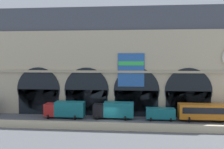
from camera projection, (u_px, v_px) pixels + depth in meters
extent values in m
plane|color=#54565B|center=(109.00, 123.00, 41.75)|extent=(200.00, 200.00, 0.00)
cube|color=#BCAD8C|center=(106.00, 126.00, 37.39)|extent=(90.00, 0.70, 1.17)
cube|color=#BCAD8C|center=(112.00, 73.00, 48.26)|extent=(51.02, 4.27, 16.72)
cube|color=#424751|center=(112.00, 20.00, 47.83)|extent=(51.02, 3.67, 4.65)
cube|color=black|center=(39.00, 102.00, 47.85)|extent=(8.39, 0.20, 5.08)
cylinder|color=black|center=(38.00, 89.00, 47.67)|extent=(8.83, 0.20, 8.83)
cube|color=black|center=(87.00, 103.00, 46.94)|extent=(8.39, 0.20, 5.08)
cylinder|color=black|center=(86.00, 90.00, 46.77)|extent=(8.83, 0.20, 8.83)
cube|color=black|center=(136.00, 103.00, 46.04)|extent=(8.39, 0.20, 5.08)
cylinder|color=black|center=(136.00, 90.00, 45.86)|extent=(8.83, 0.20, 8.83)
cube|color=black|center=(188.00, 104.00, 45.13)|extent=(8.39, 0.20, 5.08)
cylinder|color=black|center=(188.00, 91.00, 44.96)|extent=(8.83, 0.20, 8.83)
cube|color=#2659A5|center=(131.00, 70.00, 45.57)|extent=(5.10, 0.12, 6.42)
cube|color=green|center=(131.00, 63.00, 45.40)|extent=(4.89, 0.04, 0.80)
cube|color=tan|center=(111.00, 72.00, 45.97)|extent=(51.02, 0.50, 0.44)
cube|color=red|center=(51.00, 109.00, 45.13)|extent=(2.00, 2.30, 2.30)
cube|color=#19727A|center=(70.00, 109.00, 44.77)|extent=(5.50, 2.30, 2.70)
cylinder|color=black|center=(48.00, 117.00, 44.19)|extent=(0.28, 0.84, 0.84)
cylinder|color=black|center=(52.00, 114.00, 46.24)|extent=(0.28, 0.84, 0.84)
cylinder|color=black|center=(75.00, 117.00, 43.72)|extent=(0.28, 0.84, 0.84)
cylinder|color=black|center=(78.00, 115.00, 45.77)|extent=(0.28, 0.84, 0.84)
cube|color=black|center=(99.00, 110.00, 44.56)|extent=(2.00, 2.30, 2.30)
cube|color=#19727A|center=(119.00, 109.00, 44.20)|extent=(5.50, 2.30, 2.70)
cylinder|color=black|center=(98.00, 118.00, 43.62)|extent=(0.28, 0.84, 0.84)
cylinder|color=black|center=(99.00, 115.00, 45.68)|extent=(0.28, 0.84, 0.84)
cylinder|color=black|center=(125.00, 118.00, 43.15)|extent=(0.28, 0.84, 0.84)
cylinder|color=black|center=(126.00, 115.00, 45.21)|extent=(0.28, 0.84, 0.84)
cube|color=#19727A|center=(160.00, 113.00, 43.37)|extent=(5.20, 2.00, 1.86)
cylinder|color=black|center=(151.00, 119.00, 42.70)|extent=(0.28, 0.68, 0.68)
cylinder|color=black|center=(150.00, 117.00, 44.49)|extent=(0.28, 0.68, 0.68)
cylinder|color=black|center=(171.00, 120.00, 42.38)|extent=(0.28, 0.68, 0.68)
cylinder|color=black|center=(169.00, 117.00, 44.16)|extent=(0.28, 0.68, 0.68)
cube|color=orange|center=(210.00, 111.00, 42.45)|extent=(11.00, 2.50, 2.60)
cube|color=black|center=(212.00, 111.00, 41.16)|extent=(10.12, 0.04, 1.10)
cylinder|color=black|center=(189.00, 120.00, 41.77)|extent=(0.28, 1.00, 1.00)
cylinder|color=black|center=(186.00, 117.00, 44.01)|extent=(0.28, 1.00, 1.00)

